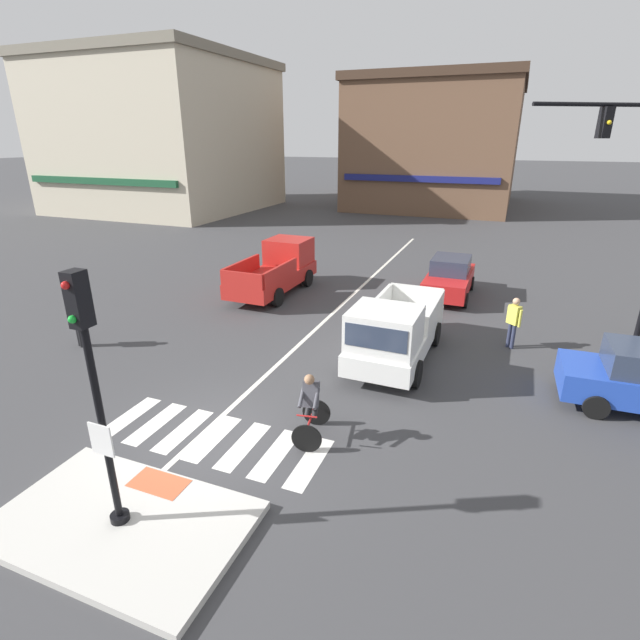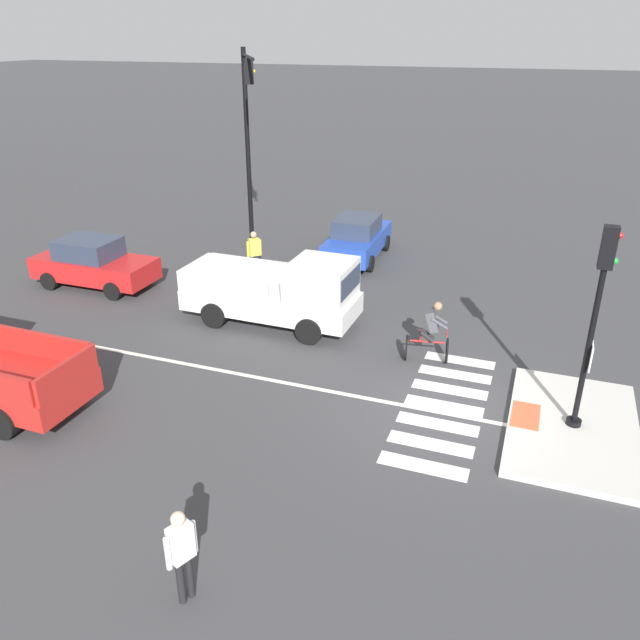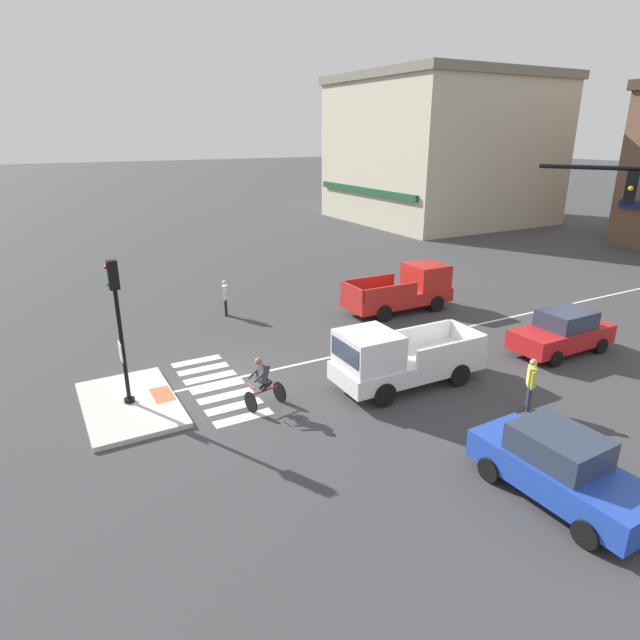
{
  "view_description": "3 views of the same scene",
  "coord_description": "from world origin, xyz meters",
  "px_view_note": "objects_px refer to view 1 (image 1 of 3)",
  "views": [
    {
      "loc": [
        5.56,
        -7.48,
        6.3
      ],
      "look_at": [
        0.45,
        5.37,
        0.98
      ],
      "focal_mm": 26.74,
      "sensor_mm": 36.0,
      "label": 1
    },
    {
      "loc": [
        -12.63,
        -1.61,
        7.89
      ],
      "look_at": [
        1.45,
        3.58,
        0.99
      ],
      "focal_mm": 35.39,
      "sensor_mm": 36.0,
      "label": 2
    },
    {
      "loc": [
        15.64,
        -4.77,
        7.96
      ],
      "look_at": [
        0.5,
        3.59,
        1.87
      ],
      "focal_mm": 30.09,
      "sensor_mm": 36.0,
      "label": 3
    }
  ],
  "objects_px": {
    "pickup_truck_red_westbound_far": "(278,269)",
    "pedestrian_waiting_far_side": "(514,319)",
    "cyclist": "(311,405)",
    "signal_pole": "(94,383)",
    "pedestrian_at_curb_left": "(76,318)",
    "pickup_truck_white_eastbound_mid": "(394,333)",
    "car_red_eastbound_far": "(449,277)"
  },
  "relations": [
    {
      "from": "pickup_truck_red_westbound_far",
      "to": "cyclist",
      "type": "bearing_deg",
      "value": -59.91
    },
    {
      "from": "pickup_truck_red_westbound_far",
      "to": "cyclist",
      "type": "xyz_separation_m",
      "value": [
        5.59,
        -9.65,
        -0.11
      ]
    },
    {
      "from": "cyclist",
      "to": "pickup_truck_white_eastbound_mid",
      "type": "bearing_deg",
      "value": 79.95
    },
    {
      "from": "signal_pole",
      "to": "car_red_eastbound_far",
      "type": "distance_m",
      "value": 15.75
    },
    {
      "from": "pickup_truck_red_westbound_far",
      "to": "pedestrian_at_curb_left",
      "type": "height_order",
      "value": "pickup_truck_red_westbound_far"
    },
    {
      "from": "signal_pole",
      "to": "cyclist",
      "type": "height_order",
      "value": "signal_pole"
    },
    {
      "from": "pickup_truck_red_westbound_far",
      "to": "cyclist",
      "type": "height_order",
      "value": "pickup_truck_red_westbound_far"
    },
    {
      "from": "pickup_truck_white_eastbound_mid",
      "to": "pickup_truck_red_westbound_far",
      "type": "distance_m",
      "value": 8.27
    },
    {
      "from": "pedestrian_at_curb_left",
      "to": "pedestrian_waiting_far_side",
      "type": "distance_m",
      "value": 13.78
    },
    {
      "from": "signal_pole",
      "to": "pedestrian_at_curb_left",
      "type": "bearing_deg",
      "value": 140.9
    },
    {
      "from": "pedestrian_at_curb_left",
      "to": "pedestrian_waiting_far_side",
      "type": "xyz_separation_m",
      "value": [
        12.84,
        4.99,
        0.0
      ]
    },
    {
      "from": "car_red_eastbound_far",
      "to": "pedestrian_at_curb_left",
      "type": "xyz_separation_m",
      "value": [
        -10.27,
        -9.71,
        0.17
      ]
    },
    {
      "from": "pickup_truck_red_westbound_far",
      "to": "pedestrian_waiting_far_side",
      "type": "height_order",
      "value": "pickup_truck_red_westbound_far"
    },
    {
      "from": "pedestrian_at_curb_left",
      "to": "signal_pole",
      "type": "bearing_deg",
      "value": -39.1
    },
    {
      "from": "pickup_truck_white_eastbound_mid",
      "to": "pedestrian_waiting_far_side",
      "type": "xyz_separation_m",
      "value": [
        3.21,
        2.54,
        0.0
      ]
    },
    {
      "from": "signal_pole",
      "to": "car_red_eastbound_far",
      "type": "relative_size",
      "value": 1.08
    },
    {
      "from": "cyclist",
      "to": "pedestrian_waiting_far_side",
      "type": "distance_m",
      "value": 7.99
    },
    {
      "from": "signal_pole",
      "to": "pedestrian_waiting_far_side",
      "type": "bearing_deg",
      "value": 60.02
    },
    {
      "from": "car_red_eastbound_far",
      "to": "pedestrian_at_curb_left",
      "type": "distance_m",
      "value": 14.14
    },
    {
      "from": "car_red_eastbound_far",
      "to": "pedestrian_at_curb_left",
      "type": "relative_size",
      "value": 2.46
    },
    {
      "from": "pedestrian_waiting_far_side",
      "to": "pickup_truck_red_westbound_far",
      "type": "bearing_deg",
      "value": 164.11
    },
    {
      "from": "pedestrian_waiting_far_side",
      "to": "pickup_truck_white_eastbound_mid",
      "type": "bearing_deg",
      "value": -141.69
    },
    {
      "from": "car_red_eastbound_far",
      "to": "pickup_truck_white_eastbound_mid",
      "type": "xyz_separation_m",
      "value": [
        -0.64,
        -7.26,
        0.17
      ]
    },
    {
      "from": "pedestrian_at_curb_left",
      "to": "cyclist",
      "type": "bearing_deg",
      "value": -12.34
    },
    {
      "from": "pickup_truck_white_eastbound_mid",
      "to": "pedestrian_waiting_far_side",
      "type": "distance_m",
      "value": 4.1
    },
    {
      "from": "pickup_truck_red_westbound_far",
      "to": "pedestrian_waiting_far_side",
      "type": "distance_m",
      "value": 9.97
    },
    {
      "from": "pickup_truck_red_westbound_far",
      "to": "pedestrian_waiting_far_side",
      "type": "relative_size",
      "value": 3.07
    },
    {
      "from": "car_red_eastbound_far",
      "to": "pickup_truck_white_eastbound_mid",
      "type": "height_order",
      "value": "pickup_truck_white_eastbound_mid"
    },
    {
      "from": "pickup_truck_red_westbound_far",
      "to": "pedestrian_waiting_far_side",
      "type": "bearing_deg",
      "value": -15.89
    },
    {
      "from": "signal_pole",
      "to": "pickup_truck_red_westbound_far",
      "type": "distance_m",
      "value": 13.81
    },
    {
      "from": "car_red_eastbound_far",
      "to": "pedestrian_at_curb_left",
      "type": "bearing_deg",
      "value": -136.6
    },
    {
      "from": "car_red_eastbound_far",
      "to": "cyclist",
      "type": "relative_size",
      "value": 2.44
    }
  ]
}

